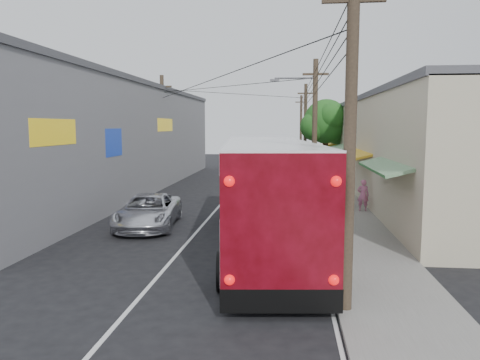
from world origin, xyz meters
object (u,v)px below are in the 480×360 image
object	(u,v)px
parked_suv	(303,191)
parked_car_far	(289,169)
parked_car_mid	(288,173)
jeepney	(148,211)
coach_bus	(266,192)
pedestrian_near	(363,195)
pedestrian_far	(343,193)

from	to	relation	value
parked_suv	parked_car_far	xyz separation A→B (m)	(-0.77, 14.90, -0.13)
parked_car_far	parked_car_mid	bearing A→B (deg)	-88.73
jeepney	parked_suv	world-z (taller)	parked_suv
parked_car_mid	parked_car_far	world-z (taller)	parked_car_far
coach_bus	parked_suv	world-z (taller)	coach_bus
jeepney	parked_car_mid	distance (m)	18.93
jeepney	parked_suv	bearing A→B (deg)	36.09
parked_suv	parked_car_mid	distance (m)	11.72
parked_car_mid	pedestrian_near	bearing A→B (deg)	-70.21
parked_car_far	pedestrian_far	xyz separation A→B (m)	(2.92, -15.43, 0.12)
parked_car_far	pedestrian_near	distance (m)	17.16
parked_suv	parked_car_far	world-z (taller)	parked_suv
jeepney	pedestrian_far	xyz separation A→B (m)	(9.03, 5.71, 0.13)
parked_suv	pedestrian_near	size ratio (longest dim) A/B	3.66
jeepney	parked_car_mid	bearing A→B (deg)	65.15
parked_car_mid	pedestrian_far	distance (m)	12.57
parked_car_far	pedestrian_far	bearing A→B (deg)	-77.53
jeepney	coach_bus	bearing A→B (deg)	-32.80
parked_car_mid	parked_car_far	bearing A→B (deg)	93.61
pedestrian_near	pedestrian_far	world-z (taller)	pedestrian_near
parked_suv	parked_car_mid	xyz separation A→B (m)	(-0.80, 11.69, -0.21)
pedestrian_near	pedestrian_far	xyz separation A→B (m)	(-0.85, 1.31, -0.07)
pedestrian_near	pedestrian_far	bearing A→B (deg)	-49.13
parked_suv	pedestrian_far	xyz separation A→B (m)	(2.15, -0.53, -0.00)
coach_bus	parked_suv	size ratio (longest dim) A/B	2.33
jeepney	pedestrian_far	world-z (taller)	pedestrian_far
coach_bus	parked_car_far	world-z (taller)	coach_bus
parked_car_far	pedestrian_near	bearing A→B (deg)	-75.55
parked_suv	jeepney	bearing A→B (deg)	-141.50
pedestrian_far	coach_bus	bearing A→B (deg)	71.76
parked_car_mid	pedestrian_near	distance (m)	14.05
coach_bus	parked_car_far	bearing A→B (deg)	82.13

